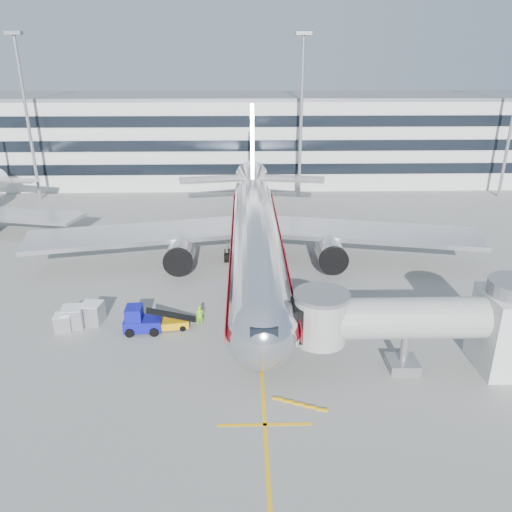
{
  "coord_description": "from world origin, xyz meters",
  "views": [
    {
      "loc": [
        -1.19,
        -39.34,
        21.41
      ],
      "look_at": [
        -0.09,
        4.97,
        4.0
      ],
      "focal_mm": 35.0,
      "sensor_mm": 36.0,
      "label": 1
    }
  ],
  "objects_px": {
    "cargo_container_right": "(92,313)",
    "cargo_container_front": "(63,322)",
    "cargo_container_left": "(73,317)",
    "belt_loader": "(166,323)",
    "ramp_worker": "(200,316)",
    "main_jet": "(255,231)",
    "baggage_tug": "(140,321)"
  },
  "relations": [
    {
      "from": "belt_loader",
      "to": "cargo_container_left",
      "type": "distance_m",
      "value": 8.0
    },
    {
      "from": "belt_loader",
      "to": "cargo_container_right",
      "type": "height_order",
      "value": "belt_loader"
    },
    {
      "from": "cargo_container_left",
      "to": "ramp_worker",
      "type": "xyz_separation_m",
      "value": [
        10.86,
        -0.01,
        -0.0
      ]
    },
    {
      "from": "main_jet",
      "to": "ramp_worker",
      "type": "height_order",
      "value": "main_jet"
    },
    {
      "from": "main_jet",
      "to": "cargo_container_front",
      "type": "distance_m",
      "value": 21.61
    },
    {
      "from": "belt_loader",
      "to": "cargo_container_right",
      "type": "distance_m",
      "value": 6.66
    },
    {
      "from": "cargo_container_left",
      "to": "baggage_tug",
      "type": "bearing_deg",
      "value": -9.52
    },
    {
      "from": "main_jet",
      "to": "cargo_container_left",
      "type": "height_order",
      "value": "main_jet"
    },
    {
      "from": "belt_loader",
      "to": "cargo_container_right",
      "type": "xyz_separation_m",
      "value": [
        -6.52,
        1.31,
        0.36
      ]
    },
    {
      "from": "main_jet",
      "to": "cargo_container_front",
      "type": "xyz_separation_m",
      "value": [
        -16.62,
        -13.36,
        -3.5
      ]
    },
    {
      "from": "belt_loader",
      "to": "main_jet",
      "type": "bearing_deg",
      "value": 59.31
    },
    {
      "from": "cargo_container_right",
      "to": "cargo_container_front",
      "type": "relative_size",
      "value": 1.25
    },
    {
      "from": "baggage_tug",
      "to": "cargo_container_right",
      "type": "bearing_deg",
      "value": 159.23
    },
    {
      "from": "main_jet",
      "to": "cargo_container_right",
      "type": "xyz_separation_m",
      "value": [
        -14.5,
        -12.13,
        -3.31
      ]
    },
    {
      "from": "cargo_container_right",
      "to": "cargo_container_front",
      "type": "bearing_deg",
      "value": -149.85
    },
    {
      "from": "baggage_tug",
      "to": "ramp_worker",
      "type": "distance_m",
      "value": 5.01
    },
    {
      "from": "belt_loader",
      "to": "baggage_tug",
      "type": "xyz_separation_m",
      "value": [
        -2.02,
        -0.4,
        0.46
      ]
    },
    {
      "from": "ramp_worker",
      "to": "belt_loader",
      "type": "bearing_deg",
      "value": 176.04
    },
    {
      "from": "cargo_container_left",
      "to": "belt_loader",
      "type": "bearing_deg",
      "value": -4.32
    },
    {
      "from": "ramp_worker",
      "to": "baggage_tug",
      "type": "bearing_deg",
      "value": 175.83
    },
    {
      "from": "baggage_tug",
      "to": "ramp_worker",
      "type": "xyz_separation_m",
      "value": [
        4.92,
        0.99,
        -0.1
      ]
    },
    {
      "from": "main_jet",
      "to": "cargo_container_left",
      "type": "bearing_deg",
      "value": -141.18
    },
    {
      "from": "cargo_container_left",
      "to": "cargo_container_front",
      "type": "height_order",
      "value": "cargo_container_left"
    },
    {
      "from": "baggage_tug",
      "to": "cargo_container_left",
      "type": "height_order",
      "value": "baggage_tug"
    },
    {
      "from": "cargo_container_right",
      "to": "cargo_container_front",
      "type": "xyz_separation_m",
      "value": [
        -2.12,
        -1.23,
        -0.19
      ]
    },
    {
      "from": "ramp_worker",
      "to": "cargo_container_front",
      "type": "bearing_deg",
      "value": 167.02
    },
    {
      "from": "main_jet",
      "to": "ramp_worker",
      "type": "bearing_deg",
      "value": -111.6
    },
    {
      "from": "main_jet",
      "to": "ramp_worker",
      "type": "xyz_separation_m",
      "value": [
        -5.09,
        -12.85,
        -3.32
      ]
    },
    {
      "from": "cargo_container_left",
      "to": "ramp_worker",
      "type": "relative_size",
      "value": 1.05
    },
    {
      "from": "belt_loader",
      "to": "ramp_worker",
      "type": "xyz_separation_m",
      "value": [
        2.89,
        0.59,
        0.36
      ]
    },
    {
      "from": "cargo_container_left",
      "to": "cargo_container_front",
      "type": "bearing_deg",
      "value": -141.96
    },
    {
      "from": "cargo_container_right",
      "to": "ramp_worker",
      "type": "bearing_deg",
      "value": -4.36
    }
  ]
}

